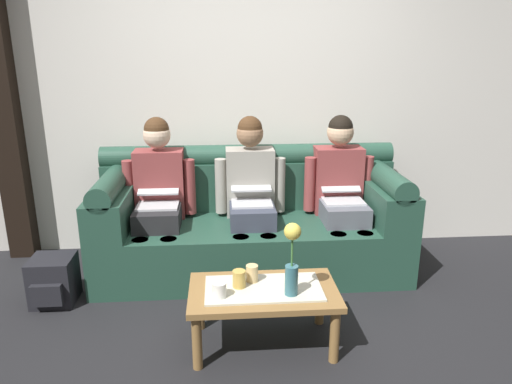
% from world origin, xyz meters
% --- Properties ---
extents(ground_plane, '(14.00, 14.00, 0.00)m').
position_xyz_m(ground_plane, '(0.00, 0.00, 0.00)').
color(ground_plane, black).
extents(back_wall_patterned, '(6.00, 0.12, 2.90)m').
position_xyz_m(back_wall_patterned, '(0.00, 1.70, 1.45)').
color(back_wall_patterned, silver).
rests_on(back_wall_patterned, ground_plane).
extents(timber_pillar, '(0.20, 0.20, 2.90)m').
position_xyz_m(timber_pillar, '(-1.94, 1.58, 1.45)').
color(timber_pillar, black).
rests_on(timber_pillar, ground_plane).
extents(couch, '(2.39, 0.88, 0.96)m').
position_xyz_m(couch, '(0.00, 1.17, 0.37)').
color(couch, '#234738').
rests_on(couch, ground_plane).
extents(person_left, '(0.56, 0.67, 1.22)m').
position_xyz_m(person_left, '(-0.72, 1.17, 0.66)').
color(person_left, '#232326').
rests_on(person_left, ground_plane).
extents(person_middle, '(0.56, 0.67, 1.22)m').
position_xyz_m(person_middle, '(0.00, 1.17, 0.66)').
color(person_middle, '#383D4C').
rests_on(person_middle, ground_plane).
extents(person_right, '(0.56, 0.67, 1.22)m').
position_xyz_m(person_right, '(0.72, 1.17, 0.66)').
color(person_right, '#595B66').
rests_on(person_right, ground_plane).
extents(coffee_table, '(0.87, 0.50, 0.38)m').
position_xyz_m(coffee_table, '(0.00, 0.09, 0.32)').
color(coffee_table, olive).
rests_on(coffee_table, ground_plane).
extents(flower_vase, '(0.10, 0.10, 0.43)m').
position_xyz_m(flower_vase, '(0.15, 0.00, 0.61)').
color(flower_vase, '#336672').
rests_on(flower_vase, coffee_table).
extents(cup_near_left, '(0.08, 0.08, 0.10)m').
position_xyz_m(cup_near_left, '(-0.14, 0.11, 0.43)').
color(cup_near_left, gold).
rests_on(cup_near_left, coffee_table).
extents(cup_near_right, '(0.07, 0.07, 0.10)m').
position_xyz_m(cup_near_right, '(-0.06, 0.17, 0.43)').
color(cup_near_right, '#DBB77A').
rests_on(cup_near_right, coffee_table).
extents(cup_far_center, '(0.08, 0.08, 0.09)m').
position_xyz_m(cup_far_center, '(-0.26, -0.00, 0.42)').
color(cup_far_center, white).
rests_on(cup_far_center, coffee_table).
extents(backpack_left, '(0.29, 0.32, 0.33)m').
position_xyz_m(backpack_left, '(-1.42, 0.70, 0.16)').
color(backpack_left, black).
rests_on(backpack_left, ground_plane).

